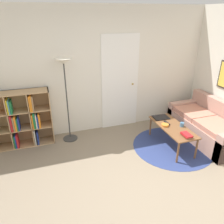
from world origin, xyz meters
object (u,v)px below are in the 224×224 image
at_px(bowl, 165,125).
at_px(floor_lamp, 65,74).
at_px(laptop, 161,117).
at_px(bookshelf, 18,120).
at_px(cup, 182,125).
at_px(coffee_table, 172,128).
at_px(couch, 208,126).

bearing_deg(bowl, floor_lamp, 154.13).
distance_m(laptop, bowl, 0.36).
bearing_deg(bookshelf, laptop, -11.88).
xyz_separation_m(bookshelf, floor_lamp, (0.95, -0.09, 0.86)).
xyz_separation_m(floor_lamp, bowl, (1.73, -0.84, -0.95)).
height_order(bookshelf, laptop, bookshelf).
xyz_separation_m(bookshelf, cup, (2.98, -1.05, -0.07)).
height_order(floor_lamp, bowl, floor_lamp).
distance_m(coffee_table, cup, 0.19).
distance_m(floor_lamp, laptop, 2.13).
distance_m(floor_lamp, cup, 2.43).
distance_m(bowl, cup, 0.32).
xyz_separation_m(couch, cup, (-0.74, -0.10, 0.20)).
bearing_deg(floor_lamp, laptop, -15.08).
relative_size(bookshelf, couch, 0.69).
distance_m(coffee_table, laptop, 0.41).
relative_size(bookshelf, coffee_table, 1.07).
relative_size(coffee_table, cup, 13.37).
relative_size(coffee_table, laptop, 3.46).
relative_size(bookshelf, floor_lamp, 0.70).
height_order(laptop, bowl, bowl).
relative_size(laptop, cup, 3.87).
bearing_deg(bookshelf, coffee_table, -19.34).
height_order(floor_lamp, laptop, floor_lamp).
relative_size(couch, cup, 20.52).
distance_m(bookshelf, bowl, 2.84).
height_order(couch, laptop, couch).
bearing_deg(coffee_table, bookshelf, 160.66).
height_order(coffee_table, cup, cup).
bearing_deg(coffee_table, couch, 2.16).
bearing_deg(bowl, cup, -22.16).
distance_m(bookshelf, cup, 3.16).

